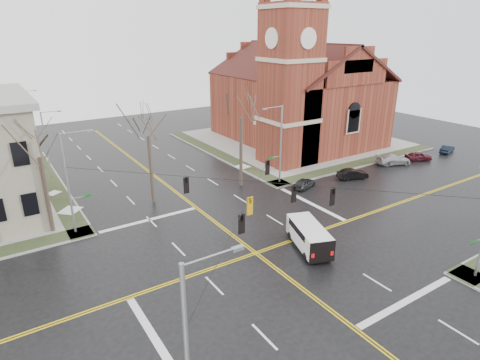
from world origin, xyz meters
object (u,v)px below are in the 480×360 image
signal_pole_nw (70,181)px  parked_car_b (353,174)px  tree_nw_near (148,131)px  streetlight_north_b (26,114)px  signal_pole_ne (280,142)px  tree_nw_far (39,152)px  signal_pole_sw (191,353)px  church (296,89)px  parked_car_e (447,149)px  parked_car_a (304,183)px  parked_car_c (393,160)px  tree_ne (241,113)px  streetlight_north_a (47,142)px  parked_car_d (418,156)px  cargo_van (308,234)px

signal_pole_nw → parked_car_b: signal_pole_nw is taller
tree_nw_near → streetlight_north_b: bearing=102.6°
signal_pole_ne → tree_nw_far: tree_nw_far is taller
signal_pole_sw → tree_nw_far: bearing=94.2°
church → tree_nw_near: 29.81m
parked_car_e → signal_pole_ne: bearing=67.0°
streetlight_north_b → parked_car_a: streetlight_north_b is taller
parked_car_c → tree_ne: tree_ne is taller
signal_pole_ne → tree_ne: tree_ne is taller
streetlight_north_a → parked_car_d: bearing=-24.9°
tree_nw_near → signal_pole_nw: bearing=-161.6°
signal_pole_sw → parked_car_a: 31.76m
signal_pole_ne → parked_car_b: 10.17m
parked_car_a → church: bearing=-54.2°
streetlight_north_b → parked_car_c: bearing=-45.1°
cargo_van → parked_car_a: (8.67, 10.20, -0.64)m
signal_pole_nw → parked_car_d: size_ratio=2.46×
tree_nw_far → tree_ne: 20.24m
tree_nw_far → cargo_van: bearing=-39.8°
cargo_van → parked_car_c: cargo_van is taller
tree_ne → streetlight_north_a: bearing=139.9°
signal_pole_sw → parked_car_d: (44.21, 19.34, -4.33)m
streetlight_north_b → parked_car_d: bearing=-42.7°
cargo_van → parked_car_e: (35.67, 9.36, -0.65)m
cargo_van → tree_nw_far: bearing=159.9°
tree_nw_far → tree_ne: (20.21, 0.20, 1.10)m
tree_nw_far → tree_ne: size_ratio=0.87×
church → signal_pole_nw: bearing=-159.8°
signal_pole_sw → streetlight_north_b: size_ratio=1.12×
parked_car_e → church: bearing=25.9°
signal_pole_nw → signal_pole_sw: (0.00, -23.00, 0.00)m
church → tree_nw_far: 39.73m
streetlight_north_b → parked_car_c: 55.69m
parked_car_d → parked_car_c: bearing=103.8°
streetlight_north_b → parked_car_c: size_ratio=1.72×
parked_car_e → tree_nw_far: 53.62m
parked_car_a → parked_car_b: size_ratio=0.90×
parked_car_e → tree_nw_near: (-42.92, 6.40, 7.02)m
church → signal_pole_ne: (-13.44, -13.28, -3.48)m
streetlight_north_a → parked_car_c: size_ratio=1.72×
streetlight_north_b → parked_car_c: streetlight_north_b is taller
parked_car_c → tree_nw_near: tree_nw_near is taller
signal_pole_nw → parked_car_e: size_ratio=2.63×
streetlight_north_a → tree_nw_far: tree_nw_far is taller
streetlight_north_a → streetlight_north_b: bearing=90.0°
parked_car_c → parked_car_e: parked_car_c is taller
parked_car_c → parked_car_d: size_ratio=1.27×
signal_pole_nw → parked_car_c: bearing=-4.1°
signal_pole_ne → streetlight_north_b: signal_pole_ne is taller
parked_car_b → parked_car_a: bearing=100.7°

